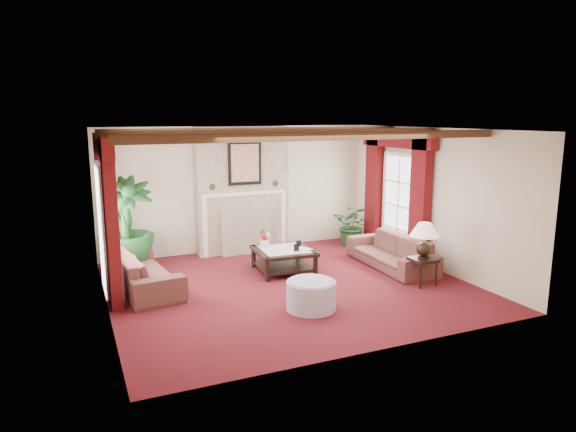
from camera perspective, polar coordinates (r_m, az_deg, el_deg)
name	(u,v)px	position (r m, az deg, el deg)	size (l,w,h in m)	color
floor	(289,286)	(9.05, 0.13, -7.74)	(6.00, 6.00, 0.00)	#480C10
ceiling	(289,129)	(8.57, 0.14, 9.61)	(6.00, 6.00, 0.00)	white
back_wall	(239,189)	(11.25, -5.47, 3.03)	(6.00, 0.02, 2.70)	beige
left_wall	(102,225)	(8.02, -19.92, -0.90)	(0.02, 5.50, 2.70)	beige
right_wall	(432,199)	(10.26, 15.69, 1.88)	(0.02, 5.50, 2.70)	beige
ceiling_beams	(289,133)	(8.57, 0.14, 9.21)	(6.00, 3.00, 0.12)	#3D2413
fireplace	(241,126)	(10.95, -5.27, 9.90)	(2.00, 0.52, 2.70)	tan
french_door_left	(97,165)	(8.90, -20.49, 5.29)	(0.10, 1.10, 2.16)	white
french_door_right	(401,154)	(10.94, 12.48, 6.70)	(0.10, 1.10, 2.16)	white
curtains_left	(102,139)	(8.88, -19.96, 8.03)	(0.20, 2.40, 2.55)	#500A0F
curtains_right	(398,134)	(10.86, 12.10, 8.90)	(0.20, 2.40, 2.55)	#500A0F
sofa_left	(142,264)	(9.15, -15.88, -5.16)	(0.90, 2.26, 0.86)	#3B101F
sofa_right	(391,246)	(10.22, 11.40, -3.32)	(0.66, 2.13, 0.83)	#3B101F
potted_palm	(127,246)	(10.12, -17.42, -3.22)	(1.08, 1.85, 1.01)	black
small_plant	(353,230)	(11.79, 7.20, -1.51)	(1.25, 1.25, 0.73)	black
coffee_table	(284,260)	(9.78, -0.49, -4.96)	(1.06, 1.06, 0.44)	black
side_table	(423,271)	(9.33, 14.72, -5.97)	(0.41, 0.41, 0.48)	black
ottoman	(311,295)	(7.94, 2.58, -8.81)	(0.76, 0.76, 0.44)	#ACA7BD
table_lamp	(424,240)	(9.19, 14.89, -2.59)	(0.51, 0.51, 0.65)	black
flower_vase	(265,242)	(9.87, -2.60, -2.94)	(0.25, 0.25, 0.19)	silver
book	(300,243)	(9.59, 1.30, -3.03)	(0.21, 0.08, 0.29)	black
photo_frame_a	(296,248)	(9.54, 0.95, -3.55)	(0.11, 0.02, 0.15)	black
photo_frame_b	(299,244)	(9.88, 1.19, -3.09)	(0.10, 0.02, 0.13)	black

